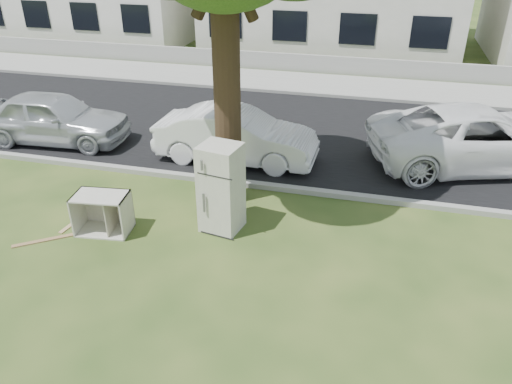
% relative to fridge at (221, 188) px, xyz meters
% --- Properties ---
extents(ground, '(120.00, 120.00, 0.00)m').
position_rel_fridge_xyz_m(ground, '(0.20, -0.63, -0.88)').
color(ground, '#294518').
extents(road, '(120.00, 7.00, 0.01)m').
position_rel_fridge_xyz_m(road, '(0.20, 5.37, -0.88)').
color(road, black).
rests_on(road, ground).
extents(kerb_near, '(120.00, 0.18, 0.12)m').
position_rel_fridge_xyz_m(kerb_near, '(0.20, 1.82, -0.88)').
color(kerb_near, gray).
rests_on(kerb_near, ground).
extents(kerb_far, '(120.00, 0.18, 0.12)m').
position_rel_fridge_xyz_m(kerb_far, '(0.20, 8.92, -0.88)').
color(kerb_far, gray).
rests_on(kerb_far, ground).
extents(sidewalk, '(120.00, 2.80, 0.01)m').
position_rel_fridge_xyz_m(sidewalk, '(0.20, 10.37, -0.88)').
color(sidewalk, gray).
rests_on(sidewalk, ground).
extents(low_wall, '(120.00, 0.15, 0.70)m').
position_rel_fridge_xyz_m(low_wall, '(0.20, 11.97, -0.53)').
color(low_wall, gray).
rests_on(low_wall, ground).
extents(fridge, '(0.83, 0.79, 1.77)m').
position_rel_fridge_xyz_m(fridge, '(0.00, 0.00, 0.00)').
color(fridge, silver).
rests_on(fridge, ground).
extents(cabinet, '(1.09, 0.75, 0.80)m').
position_rel_fridge_xyz_m(cabinet, '(-2.20, -0.69, -0.48)').
color(cabinet, silver).
rests_on(cabinet, ground).
extents(plank_a, '(1.02, 0.79, 0.02)m').
position_rel_fridge_xyz_m(plank_a, '(-3.14, -1.29, -0.87)').
color(plank_a, olive).
rests_on(plank_a, ground).
extents(plank_b, '(0.63, 0.67, 0.02)m').
position_rel_fridge_xyz_m(plank_b, '(-3.20, -0.07, -0.87)').
color(plank_b, tan).
rests_on(plank_b, ground).
extents(plank_c, '(0.18, 0.81, 0.02)m').
position_rel_fridge_xyz_m(plank_c, '(-2.96, -0.60, -0.87)').
color(plank_c, tan).
rests_on(plank_c, ground).
extents(car_center, '(4.05, 1.47, 1.33)m').
position_rel_fridge_xyz_m(car_center, '(-0.63, 3.13, -0.22)').
color(car_center, white).
rests_on(car_center, ground).
extents(car_right, '(5.82, 4.01, 1.48)m').
position_rel_fridge_xyz_m(car_right, '(5.22, 4.35, -0.14)').
color(car_right, white).
rests_on(car_right, ground).
extents(car_left, '(4.16, 1.90, 1.38)m').
position_rel_fridge_xyz_m(car_left, '(-5.76, 3.09, -0.19)').
color(car_left, '#B4B8BC').
rests_on(car_left, ground).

